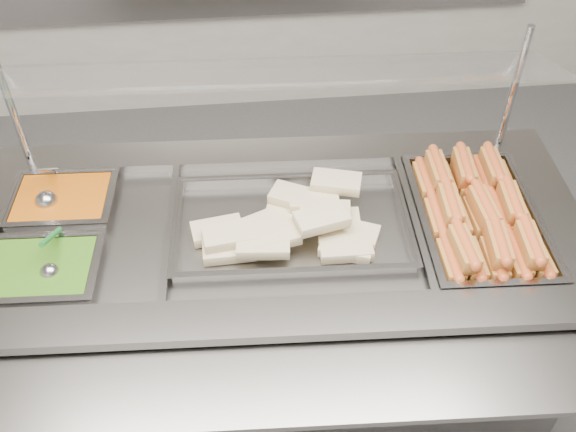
{
  "coord_description": "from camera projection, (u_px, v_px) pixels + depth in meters",
  "views": [
    {
      "loc": [
        -0.19,
        -0.87,
        2.22
      ],
      "look_at": [
        -0.05,
        0.49,
        0.92
      ],
      "focal_mm": 40.0,
      "sensor_mm": 36.0,
      "label": 1
    }
  ],
  "objects": [
    {
      "name": "steam_counter",
      "position": [
        274.0,
        316.0,
        2.21
      ],
      "size": [
        1.91,
        0.92,
        0.9
      ],
      "color": "slate",
      "rests_on": "ground"
    },
    {
      "name": "ladle",
      "position": [
        47.0,
        199.0,
        1.96
      ],
      "size": [
        0.07,
        0.19,
        0.15
      ],
      "color": "#A6A6AB",
      "rests_on": "pan_beans"
    },
    {
      "name": "tray_rail",
      "position": [
        279.0,
        381.0,
        1.57
      ],
      "size": [
        1.81,
        0.46,
        0.05
      ],
      "color": "gray",
      "rests_on": "steam_counter"
    },
    {
      "name": "tortilla_wraps",
      "position": [
        296.0,
        225.0,
        1.88
      ],
      "size": [
        0.56,
        0.34,
        0.1
      ],
      "color": "tan",
      "rests_on": "pan_wraps"
    },
    {
      "name": "sneeze_guard",
      "position": [
        266.0,
        76.0,
        1.81
      ],
      "size": [
        1.66,
        0.37,
        0.44
      ],
      "color": "#BCBCC1",
      "rests_on": "steam_counter"
    },
    {
      "name": "pan_beans",
      "position": [
        65.0,
        207.0,
        2.01
      ],
      "size": [
        0.31,
        0.25,
        0.1
      ],
      "color": "gray",
      "rests_on": "steam_counter"
    },
    {
      "name": "serving_spoon",
      "position": [
        50.0,
        266.0,
        1.76
      ],
      "size": [
        0.06,
        0.18,
        0.13
      ],
      "color": "#A6A6AB",
      "rests_on": "pan_peas"
    },
    {
      "name": "pan_peas",
      "position": [
        44.0,
        277.0,
        1.8
      ],
      "size": [
        0.31,
        0.25,
        0.1
      ],
      "color": "gray",
      "rests_on": "steam_counter"
    },
    {
      "name": "hotdogs_in_buns",
      "position": [
        479.0,
        212.0,
        1.92
      ],
      "size": [
        0.33,
        0.53,
        0.12
      ],
      "color": "#AC6524",
      "rests_on": "pan_hotdogs"
    },
    {
      "name": "pan_wraps",
      "position": [
        291.0,
        228.0,
        1.92
      ],
      "size": [
        0.7,
        0.43,
        0.07
      ],
      "color": "gray",
      "rests_on": "steam_counter"
    },
    {
      "name": "pan_hotdogs",
      "position": [
        476.0,
        224.0,
        1.96
      ],
      "size": [
        0.37,
        0.56,
        0.1
      ],
      "color": "gray",
      "rests_on": "steam_counter"
    }
  ]
}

